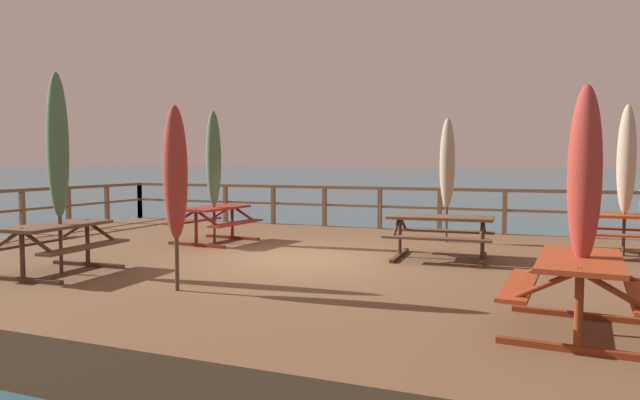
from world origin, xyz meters
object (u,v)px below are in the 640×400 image
Objects in this scene: patio_umbrella_short_front at (585,176)px; patio_umbrella_tall_back_left at (175,173)px; picnic_table_mid_centre at (215,217)px; picnic_table_mid_left at (628,226)px; picnic_table_mid_right at (440,228)px; patio_umbrella_tall_mid_right at (626,160)px; picnic_table_front_left at (580,279)px; patio_umbrella_short_mid at (447,163)px; picnic_table_back_right at (57,238)px; patio_umbrella_short_back at (58,146)px; patio_umbrella_tall_back_right at (213,159)px.

patio_umbrella_short_front reaches higher than patio_umbrella_tall_back_left.
picnic_table_mid_centre is 0.91× the size of picnic_table_mid_left.
picnic_table_mid_left is at bearing 26.87° from picnic_table_mid_right.
patio_umbrella_tall_mid_right is at bearing 27.49° from picnic_table_mid_right.
picnic_table_mid_centre is 8.03m from picnic_table_front_left.
picnic_table_mid_left is 3.60m from patio_umbrella_short_mid.
patio_umbrella_short_mid is (4.58, 1.88, 1.14)m from picnic_table_mid_centre.
picnic_table_mid_right is at bearing 118.36° from patio_umbrella_short_front.
patio_umbrella_tall_mid_right is at bearing 9.19° from picnic_table_mid_centre.
patio_umbrella_tall_mid_right is 1.12× the size of patio_umbrella_tall_back_left.
picnic_table_back_right is 0.55× the size of patio_umbrella_short_back.
patio_umbrella_tall_back_right reaches higher than picnic_table_mid_left.
patio_umbrella_tall_back_right is (-6.84, 4.08, 1.23)m from picnic_table_front_left.
picnic_table_front_left is 0.69× the size of patio_umbrella_short_front.
patio_umbrella_short_front is (6.86, -4.05, -0.21)m from patio_umbrella_tall_back_right.
patio_umbrella_short_front is (7.29, -0.32, 1.02)m from picnic_table_back_right.
picnic_table_mid_right and picnic_table_mid_left have the same top height.
patio_umbrella_tall_back_left reaches higher than picnic_table_front_left.
patio_umbrella_tall_back_right is 0.91× the size of patio_umbrella_short_back.
patio_umbrella_short_back is (-4.93, -5.66, 0.26)m from patio_umbrella_short_mid.
picnic_table_mid_right is at bearing -2.89° from patio_umbrella_tall_back_right.
picnic_table_mid_right is 0.70× the size of patio_umbrella_short_mid.
patio_umbrella_tall_back_left is (2.36, -0.30, -0.39)m from patio_umbrella_short_back.
patio_umbrella_tall_mid_right is at bearing 42.34° from patio_umbrella_tall_back_left.
picnic_table_front_left is 1.02m from patio_umbrella_short_front.
patio_umbrella_tall_back_left is at bearing -6.62° from picnic_table_back_right.
patio_umbrella_short_front is at bearing 63.32° from picnic_table_front_left.
patio_umbrella_tall_mid_right is at bearing 31.45° from picnic_table_back_right.
picnic_table_back_right is 7.29m from picnic_table_front_left.
patio_umbrella_tall_mid_right reaches higher than picnic_table_back_right.
patio_umbrella_short_mid is at bearing 66.61° from patio_umbrella_tall_back_left.
patio_umbrella_short_front is (-1.06, -5.38, 1.01)m from picnic_table_mid_left.
patio_umbrella_short_mid is at bearing 169.62° from patio_umbrella_tall_mid_right.
picnic_table_front_left is 7.36m from patio_umbrella_short_back.
patio_umbrella_tall_mid_right reaches higher than patio_umbrella_short_front.
patio_umbrella_short_back is (-8.30, -5.05, 1.40)m from picnic_table_mid_left.
patio_umbrella_short_back is at bearing -148.68° from picnic_table_mid_left.
picnic_table_back_right is 1.40m from patio_umbrella_short_back.
picnic_table_front_left is 0.55× the size of patio_umbrella_short_back.
picnic_table_front_left is 5.52m from picnic_table_mid_left.
picnic_table_mid_left is 0.77× the size of patio_umbrella_tall_back_left.
patio_umbrella_tall_back_left is (-2.58, -5.96, -0.12)m from patio_umbrella_short_mid.
picnic_table_mid_centre is at bearing 111.20° from patio_umbrella_tall_back_right.
patio_umbrella_short_front is at bearing -100.46° from patio_umbrella_tall_mid_right.
picnic_table_back_right is at bearing -96.65° from patio_umbrella_tall_back_right.
picnic_table_mid_centre is 1.01× the size of picnic_table_back_right.
patio_umbrella_tall_back_right is at bearing 84.21° from patio_umbrella_short_back.
picnic_table_mid_right is 1.09× the size of picnic_table_back_right.
patio_umbrella_short_back reaches higher than picnic_table_mid_centre.
patio_umbrella_short_front is (6.89, -4.12, 1.02)m from picnic_table_mid_centre.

